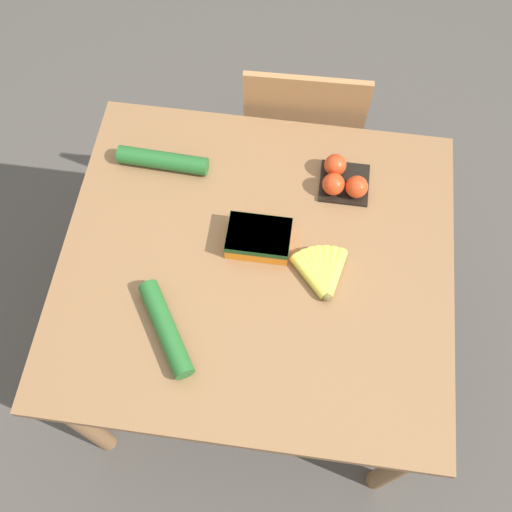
{
  "coord_description": "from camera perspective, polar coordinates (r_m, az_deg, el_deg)",
  "views": [
    {
      "loc": [
        0.1,
        -0.7,
        2.23
      ],
      "look_at": [
        0.0,
        0.0,
        0.78
      ],
      "focal_mm": 42.0,
      "sensor_mm": 36.0,
      "label": 1
    }
  ],
  "objects": [
    {
      "name": "dining_table",
      "position": [
        1.73,
        0.0,
        -2.01
      ],
      "size": [
        1.08,
        0.98,
        0.75
      ],
      "color": "olive",
      "rests_on": "ground_plane"
    },
    {
      "name": "cucumber_far",
      "position": [
        1.8,
        -8.86,
        8.99
      ],
      "size": [
        0.27,
        0.06,
        0.05
      ],
      "color": "#236028",
      "rests_on": "dining_table"
    },
    {
      "name": "banana_bunch",
      "position": [
        1.61,
        6.31,
        -1.64
      ],
      "size": [
        0.16,
        0.16,
        0.04
      ],
      "color": "brown",
      "rests_on": "dining_table"
    },
    {
      "name": "tomato_pack",
      "position": [
        1.74,
        8.22,
        7.22
      ],
      "size": [
        0.14,
        0.14,
        0.07
      ],
      "color": "black",
      "rests_on": "dining_table"
    },
    {
      "name": "chair",
      "position": [
        2.23,
        4.37,
        11.48
      ],
      "size": [
        0.43,
        0.41,
        0.89
      ],
      "rotation": [
        0.0,
        0.0,
        3.17
      ],
      "color": "#A87547",
      "rests_on": "ground_plane"
    },
    {
      "name": "carrot_bag",
      "position": [
        1.63,
        0.34,
        1.77
      ],
      "size": [
        0.17,
        0.12,
        0.06
      ],
      "color": "orange",
      "rests_on": "dining_table"
    },
    {
      "name": "cucumber_near",
      "position": [
        1.55,
        -8.59,
        -6.84
      ],
      "size": [
        0.19,
        0.25,
        0.05
      ],
      "color": "#236028",
      "rests_on": "dining_table"
    },
    {
      "name": "ground_plane",
      "position": [
        2.34,
        0.0,
        -8.49
      ],
      "size": [
        12.0,
        12.0,
        0.0
      ],
      "primitive_type": "plane",
      "color": "#4C4742"
    }
  ]
}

